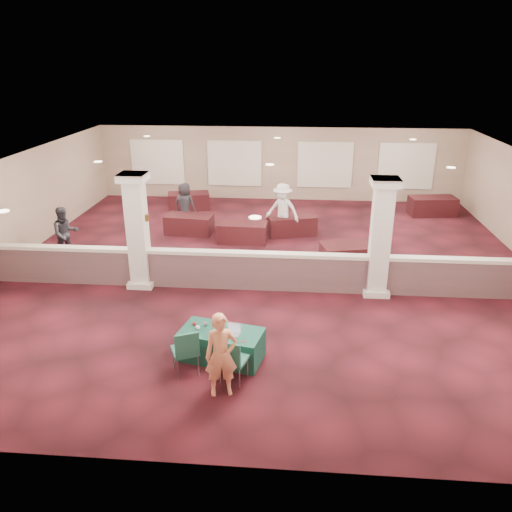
# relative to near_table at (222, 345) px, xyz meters

# --- Properties ---
(ground) EXTENTS (16.00, 16.00, 0.00)m
(ground) POSITION_rel_near_table_xyz_m (0.72, 4.98, -0.33)
(ground) COLOR #47111B
(ground) RESTS_ON ground
(wall_back) EXTENTS (16.00, 0.04, 3.20)m
(wall_back) POSITION_rel_near_table_xyz_m (0.72, 12.98, 1.27)
(wall_back) COLOR #856A5C
(wall_back) RESTS_ON ground
(wall_front) EXTENTS (16.00, 0.04, 3.20)m
(wall_front) POSITION_rel_near_table_xyz_m (0.72, -3.02, 1.27)
(wall_front) COLOR #856A5C
(wall_front) RESTS_ON ground
(wall_left) EXTENTS (0.04, 16.00, 3.20)m
(wall_left) POSITION_rel_near_table_xyz_m (-7.28, 4.98, 1.27)
(wall_left) COLOR #856A5C
(wall_left) RESTS_ON ground
(ceiling) EXTENTS (16.00, 16.00, 0.02)m
(ceiling) POSITION_rel_near_table_xyz_m (0.72, 4.98, 2.87)
(ceiling) COLOR white
(ceiling) RESTS_ON wall_back
(partition_wall) EXTENTS (15.60, 0.28, 1.10)m
(partition_wall) POSITION_rel_near_table_xyz_m (0.72, 3.48, 0.24)
(partition_wall) COLOR #54393E
(partition_wall) RESTS_ON ground
(column_left) EXTENTS (0.72, 0.72, 3.20)m
(column_left) POSITION_rel_near_table_xyz_m (-2.78, 3.48, 1.31)
(column_left) COLOR beige
(column_left) RESTS_ON ground
(column_right) EXTENTS (0.72, 0.72, 3.20)m
(column_right) POSITION_rel_near_table_xyz_m (3.72, 3.48, 1.31)
(column_right) COLOR beige
(column_right) RESTS_ON ground
(sconce_left) EXTENTS (0.12, 0.12, 0.18)m
(sconce_left) POSITION_rel_near_table_xyz_m (-3.06, 3.48, 1.67)
(sconce_left) COLOR brown
(sconce_left) RESTS_ON column_left
(sconce_right) EXTENTS (0.12, 0.12, 0.18)m
(sconce_right) POSITION_rel_near_table_xyz_m (-2.50, 3.48, 1.67)
(sconce_right) COLOR brown
(sconce_right) RESTS_ON column_left
(near_table) EXTENTS (1.87, 1.22, 0.66)m
(near_table) POSITION_rel_near_table_xyz_m (0.00, 0.00, 0.00)
(near_table) COLOR #103D2E
(near_table) RESTS_ON ground
(conf_chair_main) EXTENTS (0.62, 0.62, 1.00)m
(conf_chair_main) POSITION_rel_near_table_xyz_m (0.33, -0.87, 0.26)
(conf_chair_main) COLOR #1D544A
(conf_chair_main) RESTS_ON ground
(conf_chair_side) EXTENTS (0.67, 0.67, 1.01)m
(conf_chair_side) POSITION_rel_near_table_xyz_m (-0.62, -0.64, 0.27)
(conf_chair_side) COLOR #1D544A
(conf_chair_side) RESTS_ON ground
(woman) EXTENTS (0.69, 0.55, 1.69)m
(woman) POSITION_rel_near_table_xyz_m (0.18, -1.19, 0.51)
(woman) COLOR #F8916C
(woman) RESTS_ON ground
(far_table_front_left) EXTENTS (1.78, 1.03, 0.69)m
(far_table_front_left) POSITION_rel_near_table_xyz_m (-2.36, 7.98, 0.01)
(far_table_front_left) COLOR black
(far_table_front_left) RESTS_ON ground
(far_table_front_center) EXTENTS (1.72, 0.91, 0.69)m
(far_table_front_center) POSITION_rel_near_table_xyz_m (-0.33, 7.23, 0.01)
(far_table_front_center) COLOR black
(far_table_front_center) RESTS_ON ground
(far_table_front_right) EXTENTS (1.97, 1.31, 0.73)m
(far_table_front_right) POSITION_rel_near_table_xyz_m (3.22, 5.28, 0.04)
(far_table_front_right) COLOR black
(far_table_front_right) RESTS_ON ground
(far_table_back_left) EXTENTS (1.86, 1.23, 0.69)m
(far_table_back_left) POSITION_rel_near_table_xyz_m (-3.03, 11.08, 0.02)
(far_table_back_left) COLOR black
(far_table_back_left) RESTS_ON ground
(far_table_back_center) EXTENTS (1.88, 1.30, 0.69)m
(far_table_back_center) POSITION_rel_near_table_xyz_m (1.35, 8.18, 0.02)
(far_table_back_center) COLOR black
(far_table_back_center) RESTS_ON ground
(far_table_back_right) EXTENTS (1.92, 1.12, 0.74)m
(far_table_back_right) POSITION_rel_near_table_xyz_m (7.03, 11.05, 0.04)
(far_table_back_right) COLOR black
(far_table_back_right) RESTS_ON ground
(attendee_a) EXTENTS (0.93, 0.88, 1.72)m
(attendee_a) POSITION_rel_near_table_xyz_m (-5.68, 5.18, 0.53)
(attendee_a) COLOR black
(attendee_a) RESTS_ON ground
(attendee_b) EXTENTS (1.34, 0.95, 1.92)m
(attendee_b) POSITION_rel_near_table_xyz_m (1.03, 7.98, 0.63)
(attendee_b) COLOR silver
(attendee_b) RESTS_ON ground
(attendee_c) EXTENTS (0.80, 1.05, 1.62)m
(attendee_c) POSITION_rel_near_table_xyz_m (4.51, 7.98, 0.48)
(attendee_c) COLOR black
(attendee_c) RESTS_ON ground
(attendee_d) EXTENTS (0.93, 0.65, 1.71)m
(attendee_d) POSITION_rel_near_table_xyz_m (-2.65, 8.68, 0.52)
(attendee_d) COLOR black
(attendee_d) RESTS_ON ground
(laptop_base) EXTENTS (0.34, 0.27, 0.02)m
(laptop_base) POSITION_rel_near_table_xyz_m (0.25, -0.10, 0.34)
(laptop_base) COLOR silver
(laptop_base) RESTS_ON near_table
(laptop_screen) EXTENTS (0.29, 0.08, 0.20)m
(laptop_screen) POSITION_rel_near_table_xyz_m (0.28, -0.00, 0.45)
(laptop_screen) COLOR silver
(laptop_screen) RESTS_ON near_table
(screen_glow) EXTENTS (0.27, 0.06, 0.17)m
(screen_glow) POSITION_rel_near_table_xyz_m (0.28, -0.01, 0.43)
(screen_glow) COLOR #AEB6D1
(screen_glow) RESTS_ON near_table
(knitting) EXTENTS (0.41, 0.35, 0.03)m
(knitting) POSITION_rel_near_table_xyz_m (-0.01, -0.23, 0.34)
(knitting) COLOR #A93F1B
(knitting) RESTS_ON near_table
(yarn_cream) EXTENTS (0.10, 0.10, 0.10)m
(yarn_cream) POSITION_rel_near_table_xyz_m (-0.51, 0.02, 0.38)
(yarn_cream) COLOR #F0E5C6
(yarn_cream) RESTS_ON near_table
(yarn_red) EXTENTS (0.09, 0.09, 0.09)m
(yarn_red) POSITION_rel_near_table_xyz_m (-0.61, 0.19, 0.38)
(yarn_red) COLOR maroon
(yarn_red) RESTS_ON near_table
(yarn_grey) EXTENTS (0.09, 0.09, 0.09)m
(yarn_grey) POSITION_rel_near_table_xyz_m (-0.37, 0.20, 0.38)
(yarn_grey) COLOR #54555A
(yarn_grey) RESTS_ON near_table
(scissors) EXTENTS (0.11, 0.05, 0.01)m
(scissors) POSITION_rel_near_table_xyz_m (0.52, -0.38, 0.34)
(scissors) COLOR red
(scissors) RESTS_ON near_table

